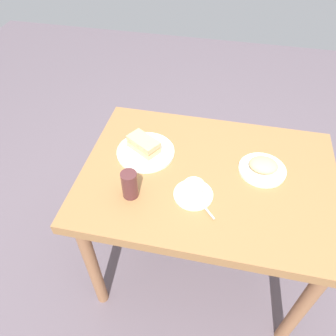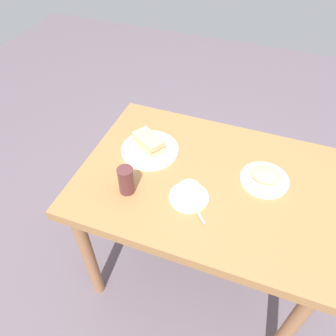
{
  "view_description": "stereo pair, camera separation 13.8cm",
  "coord_description": "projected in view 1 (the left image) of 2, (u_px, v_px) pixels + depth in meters",
  "views": [
    {
      "loc": [
        0.03,
        -0.97,
        1.79
      ],
      "look_at": [
        -0.17,
        -0.03,
        0.8
      ],
      "focal_mm": 35.02,
      "sensor_mm": 36.0,
      "label": 1
    },
    {
      "loc": [
        0.16,
        -0.93,
        1.79
      ],
      "look_at": [
        -0.17,
        -0.03,
        0.8
      ],
      "focal_mm": 35.02,
      "sensor_mm": 36.0,
      "label": 2
    }
  ],
  "objects": [
    {
      "name": "sandwich_front",
      "position": [
        144.0,
        144.0,
        1.46
      ],
      "size": [
        0.16,
        0.14,
        0.06
      ],
      "color": "#DEB181",
      "rests_on": "sandwich_plate"
    },
    {
      "name": "drinking_glass",
      "position": [
        130.0,
        185.0,
        1.27
      ],
      "size": [
        0.06,
        0.06,
        0.12
      ],
      "primitive_type": "cylinder",
      "color": "#542A2B",
      "rests_on": "dining_table"
    },
    {
      "name": "spoon",
      "position": [
        204.0,
        207.0,
        1.26
      ],
      "size": [
        0.08,
        0.08,
        0.01
      ],
      "color": "silver",
      "rests_on": "coffee_saucer"
    },
    {
      "name": "side_plate",
      "position": [
        262.0,
        170.0,
        1.41
      ],
      "size": [
        0.2,
        0.2,
        0.01
      ],
      "primitive_type": "cylinder",
      "color": "white",
      "rests_on": "dining_table"
    },
    {
      "name": "side_food_pile",
      "position": [
        264.0,
        165.0,
        1.38
      ],
      "size": [
        0.12,
        0.1,
        0.04
      ],
      "primitive_type": "ellipsoid",
      "color": "#DDAE7C",
      "rests_on": "side_plate"
    },
    {
      "name": "coffee_saucer",
      "position": [
        193.0,
        195.0,
        1.31
      ],
      "size": [
        0.16,
        0.16,
        0.01
      ],
      "primitive_type": "cylinder",
      "color": "white",
      "rests_on": "dining_table"
    },
    {
      "name": "ground_plane",
      "position": [
        197.0,
        262.0,
        1.95
      ],
      "size": [
        6.0,
        6.0,
        0.0
      ],
      "primitive_type": "plane",
      "color": "#665962"
    },
    {
      "name": "dining_table",
      "position": [
        207.0,
        189.0,
        1.47
      ],
      "size": [
        1.08,
        0.77,
        0.77
      ],
      "color": "#A06F41",
      "rests_on": "ground_plane"
    },
    {
      "name": "coffee_cup",
      "position": [
        194.0,
        189.0,
        1.29
      ],
      "size": [
        0.1,
        0.09,
        0.06
      ],
      "color": "white",
      "rests_on": "coffee_saucer"
    },
    {
      "name": "sandwich_plate",
      "position": [
        146.0,
        152.0,
        1.48
      ],
      "size": [
        0.26,
        0.26,
        0.01
      ],
      "primitive_type": "cylinder",
      "color": "white",
      "rests_on": "dining_table"
    }
  ]
}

